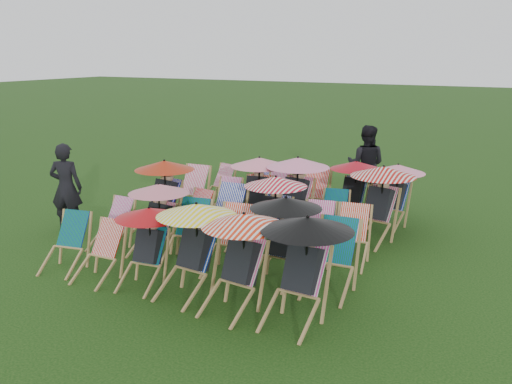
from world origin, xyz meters
The scene contains 33 objects.
ground centered at (0.00, 0.00, 0.00)m, with size 100.00×100.00×0.00m, color black.
deckchair_0 centered at (-1.95, -2.27, 0.43)m, with size 0.71×0.89×0.87m.
deckchair_1 centered at (-1.20, -2.33, 0.43)m, with size 0.58×0.80×0.85m.
deckchair_2 centered at (-0.44, -2.18, 0.61)m, with size 0.98×1.04×1.16m.
deckchair_3 centered at (0.34, -2.15, 0.70)m, with size 1.11×1.18×1.32m.
deckchair_4 centered at (1.15, -2.27, 0.70)m, with size 1.11×1.18×1.32m.
deckchair_5 centered at (2.01, -2.21, 0.73)m, with size 1.16×1.22×1.38m.
deckchair_6 centered at (-2.01, -1.17, 0.42)m, with size 0.59×0.80×0.85m.
deckchair_7 centered at (-1.16, -1.04, 0.63)m, with size 1.01×1.06×1.20m.
deckchair_8 centered at (-0.50, -1.04, 0.48)m, with size 0.77×0.97×0.96m.
deckchair_9 centered at (0.36, -1.13, 0.50)m, with size 0.75×0.98×1.00m.
deckchair_10 centered at (1.21, -1.09, 0.67)m, with size 1.07×1.11×1.27m.
deckchair_11 centered at (2.02, -1.14, 0.50)m, with size 0.71×0.96×1.01m.
deckchair_12 centered at (-1.90, 0.10, 0.71)m, with size 1.13×1.20×1.34m.
deckchair_13 centered at (-1.12, -0.01, 0.42)m, with size 0.68×0.86×0.84m.
deckchair_14 centered at (-0.45, 0.01, 0.50)m, with size 0.70×0.95×1.01m.
deckchair_15 centered at (0.46, 0.07, 0.68)m, with size 1.08×1.13×1.28m.
deckchair_16 centered at (1.31, 0.08, 0.44)m, with size 0.72×0.91×0.89m.
deckchair_17 centered at (1.89, 0.08, 0.46)m, with size 0.71×0.91×0.91m.
deckchair_18 centered at (-2.03, 1.23, 0.49)m, with size 0.71×0.95×0.99m.
deckchair_19 centered at (-1.09, 1.15, 0.42)m, with size 0.67×0.85×0.84m.
deckchair_20 centered at (-0.45, 1.23, 0.70)m, with size 1.13×1.21×1.34m.
deckchair_21 centered at (0.35, 1.21, 0.75)m, with size 1.19×1.25×1.41m.
deckchair_22 centered at (1.17, 1.22, 0.42)m, with size 0.67×0.85×0.83m.
deckchair_23 centered at (1.94, 1.34, 0.72)m, with size 1.16×1.23×1.37m.
deckchair_24 centered at (-2.04, 2.38, 0.41)m, with size 0.69×0.85×0.82m.
deckchair_25 centered at (-1.08, 2.41, 0.41)m, with size 0.57×0.78×0.82m.
deckchair_26 centered at (-0.51, 2.28, 0.41)m, with size 0.66×0.83×0.82m.
deckchair_27 centered at (0.30, 2.29, 0.48)m, with size 0.68×0.91×0.96m.
deckchair_28 centered at (1.14, 2.33, 0.65)m, with size 1.03×1.08×1.23m.
deckchair_29 centered at (1.96, 2.35, 0.65)m, with size 1.04×1.10×1.23m.
person_left centered at (-3.42, -0.78, 0.85)m, with size 0.62×0.41×1.69m, color black.
person_rear centered at (0.93, 3.89, 0.88)m, with size 0.85×0.67×1.76m, color black.
Camera 1 is at (4.65, -8.30, 3.36)m, focal length 40.00 mm.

